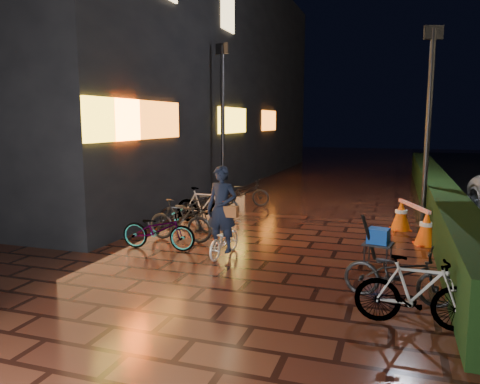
% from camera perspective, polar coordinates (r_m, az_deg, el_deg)
% --- Properties ---
extents(ground, '(80.00, 80.00, 0.00)m').
position_cam_1_polar(ground, '(7.76, 1.19, -10.69)').
color(ground, '#381911').
rests_on(ground, ground).
extents(hedge, '(0.70, 20.00, 1.00)m').
position_cam_1_polar(hedge, '(15.18, 22.58, 0.13)').
color(hedge, black).
rests_on(hedge, ground).
extents(storefront_block, '(12.09, 22.00, 9.00)m').
position_cam_1_polar(storefront_block, '(21.96, -14.08, 13.42)').
color(storefront_block, black).
rests_on(storefront_block, ground).
extents(lamp_post_hedge, '(0.45, 0.23, 4.78)m').
position_cam_1_polar(lamp_post_hedge, '(12.20, 21.99, 8.29)').
color(lamp_post_hedge, black).
rests_on(lamp_post_hedge, ground).
extents(lamp_post_sf, '(0.47, 0.20, 4.95)m').
position_cam_1_polar(lamp_post_sf, '(14.89, -2.12, 9.21)').
color(lamp_post_sf, black).
rests_on(lamp_post_sf, ground).
extents(cyclist, '(0.65, 1.25, 1.75)m').
position_cam_1_polar(cyclist, '(8.90, -2.11, -3.83)').
color(cyclist, white).
rests_on(cyclist, ground).
extents(traffic_barrier, '(1.02, 1.81, 0.74)m').
position_cam_1_polar(traffic_barrier, '(11.15, 20.33, -3.29)').
color(traffic_barrier, '#FF600D').
rests_on(traffic_barrier, ground).
extents(cart_assembly, '(0.60, 0.51, 0.94)m').
position_cam_1_polar(cart_assembly, '(8.85, 16.43, -5.38)').
color(cart_assembly, black).
rests_on(cart_assembly, ground).
extents(parked_bikes_storefront, '(1.85, 5.92, 0.91)m').
position_cam_1_polar(parked_bikes_storefront, '(11.60, -4.68, -2.07)').
color(parked_bikes_storefront, black).
rests_on(parked_bikes_storefront, ground).
extents(parked_bikes_hedge, '(1.78, 1.45, 0.91)m').
position_cam_1_polar(parked_bikes_hedge, '(6.80, 19.57, -10.23)').
color(parked_bikes_hedge, black).
rests_on(parked_bikes_hedge, ground).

